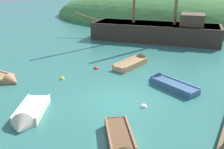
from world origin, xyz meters
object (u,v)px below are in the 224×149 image
rowboat_portside (121,144)px  rowboat_far (29,116)px  sailing_ship (156,34)px  rowboat_outer_right (168,84)px  rowboat_near_dock (0,78)px  rowboat_outer_left (135,63)px  buoy_red (96,69)px  buoy_white (144,107)px  buoy_yellow (62,79)px

rowboat_portside → rowboat_far: rowboat_far is taller
sailing_ship → rowboat_outer_right: 12.23m
rowboat_near_dock → rowboat_far: bearing=-25.1°
rowboat_outer_left → rowboat_near_dock: rowboat_outer_left is taller
rowboat_portside → rowboat_outer_right: bearing=145.3°
buoy_red → buoy_white: bearing=-34.1°
rowboat_far → buoy_red: bearing=159.7°
rowboat_outer_left → buoy_yellow: (-2.69, -4.93, -0.14)m
rowboat_far → buoy_yellow: rowboat_far is taller
sailing_ship → rowboat_outer_right: (5.06, -11.12, -0.55)m
rowboat_outer_left → buoy_red: 2.95m
rowboat_far → buoy_white: bearing=102.0°
rowboat_portside → buoy_white: 3.36m
sailing_ship → rowboat_near_dock: sailing_ship is taller
buoy_white → rowboat_far: bearing=-138.4°
rowboat_outer_right → buoy_yellow: rowboat_outer_right is taller
rowboat_near_dock → rowboat_outer_right: size_ratio=1.01×
rowboat_far → rowboat_outer_right: bearing=118.2°
rowboat_outer_left → buoy_white: rowboat_outer_left is taller
sailing_ship → buoy_yellow: (-1.07, -13.43, -0.67)m
rowboat_portside → buoy_red: (-5.75, 6.86, -0.15)m
buoy_white → buoy_yellow: bearing=172.3°
rowboat_far → rowboat_near_dock: rowboat_far is taller
buoy_red → buoy_yellow: bearing=-104.9°
buoy_red → buoy_yellow: (-0.73, -2.74, 0.00)m
rowboat_far → rowboat_near_dock: bearing=-143.9°
rowboat_outer_right → buoy_yellow: size_ratio=11.07×
rowboat_portside → buoy_red: 8.96m
rowboat_outer_left → rowboat_outer_right: (3.44, -2.62, -0.02)m
sailing_ship → rowboat_outer_right: sailing_ship is taller
rowboat_outer_right → rowboat_far: bearing=80.8°
buoy_red → buoy_white: (5.23, -3.54, 0.00)m
buoy_red → rowboat_near_dock: bearing=-129.7°
rowboat_portside → buoy_red: bearing=-177.8°
sailing_ship → buoy_red: sailing_ship is taller
rowboat_portside → rowboat_far: (-4.58, -0.28, -0.03)m
buoy_red → rowboat_portside: bearing=-50.0°
rowboat_near_dock → buoy_yellow: 3.87m
buoy_red → buoy_yellow: size_ratio=1.08×
rowboat_outer_right → rowboat_near_dock: bearing=48.0°
sailing_ship → rowboat_outer_right: size_ratio=4.45×
rowboat_near_dock → rowboat_outer_left: bearing=48.8°
rowboat_near_dock → sailing_ship: bearing=73.5°
rowboat_outer_left → rowboat_far: 9.37m
sailing_ship → rowboat_far: size_ratio=4.97×
rowboat_outer_left → rowboat_outer_right: size_ratio=1.08×
sailing_ship → rowboat_outer_left: sailing_ship is taller
buoy_red → rowboat_outer_left: bearing=48.2°
sailing_ship → rowboat_outer_right: bearing=102.9°
rowboat_outer_left → buoy_red: size_ratio=11.08×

